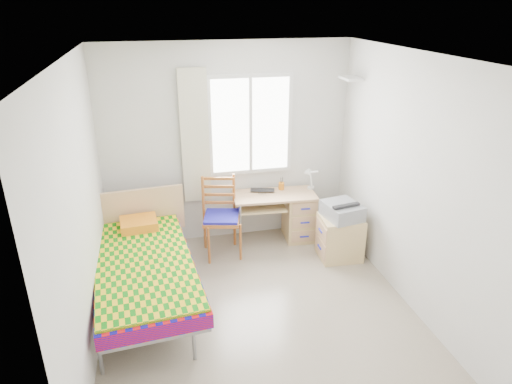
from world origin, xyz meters
TOP-DOWN VIEW (x-y plane):
  - floor at (0.00, 0.00)m, footprint 3.50×3.50m
  - ceiling at (0.00, 0.00)m, footprint 3.50×3.50m
  - wall_back at (0.00, 1.75)m, footprint 3.20×0.00m
  - wall_left at (-1.60, 0.00)m, footprint 0.00×3.50m
  - wall_right at (1.60, 0.00)m, footprint 0.00×3.50m
  - window at (0.30, 1.73)m, footprint 1.10×0.04m
  - curtain at (-0.42, 1.68)m, footprint 0.35×0.05m
  - floating_shelf at (1.49, 1.40)m, footprint 0.20×0.32m
  - bed at (-1.14, 0.47)m, footprint 1.17×2.21m
  - desk at (0.84, 1.46)m, footprint 1.11×0.57m
  - chair at (-0.17, 1.30)m, footprint 0.53×0.53m
  - cabinet at (1.25, 0.84)m, footprint 0.53×0.48m
  - printer at (1.26, 0.84)m, footprint 0.47×0.52m
  - laptop at (0.42, 1.54)m, footprint 0.36×0.28m
  - pen_cup at (0.69, 1.60)m, footprint 0.08×0.08m
  - task_lamp at (1.03, 1.42)m, footprint 0.21×0.30m
  - book at (0.36, 1.48)m, footprint 0.20×0.24m

SIDE VIEW (x-z plane):
  - floor at x=0.00m, z-range 0.00..0.00m
  - cabinet at x=1.25m, z-range 0.00..0.55m
  - desk at x=0.84m, z-range 0.03..0.71m
  - bed at x=-1.14m, z-range -0.01..0.91m
  - chair at x=-0.17m, z-range 0.06..1.08m
  - book at x=0.36m, z-range 0.58..0.60m
  - printer at x=1.26m, z-range 0.55..0.75m
  - laptop at x=0.42m, z-range 0.68..0.70m
  - pen_cup at x=0.69m, z-range 0.68..0.77m
  - task_lamp at x=1.03m, z-range 0.72..1.07m
  - wall_left at x=-1.60m, z-range -0.45..3.05m
  - wall_right at x=1.60m, z-range -0.45..3.05m
  - wall_back at x=0.00m, z-range -0.30..2.90m
  - curtain at x=-0.42m, z-range 0.60..2.30m
  - window at x=0.30m, z-range 0.90..2.20m
  - floating_shelf at x=1.49m, z-range 2.13..2.17m
  - ceiling at x=0.00m, z-range 2.60..2.60m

